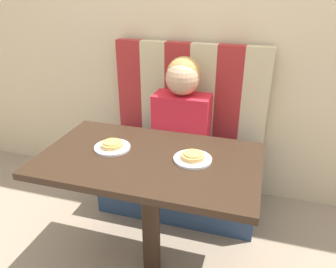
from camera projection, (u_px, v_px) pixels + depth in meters
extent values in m
plane|color=gray|center=(152.00, 267.00, 1.93)|extent=(12.00, 12.00, 0.00)
cube|color=#C6B28E|center=(195.00, 19.00, 2.23)|extent=(7.00, 0.05, 2.60)
cube|color=navy|center=(181.00, 177.00, 2.40)|extent=(1.09, 0.54, 0.47)
cube|color=maroon|center=(131.00, 86.00, 2.47)|extent=(0.18, 0.08, 0.69)
cube|color=tan|center=(154.00, 88.00, 2.42)|extent=(0.18, 0.08, 0.69)
cube|color=maroon|center=(178.00, 91.00, 2.38)|extent=(0.18, 0.08, 0.69)
cube|color=tan|center=(203.00, 93.00, 2.33)|extent=(0.18, 0.08, 0.69)
cube|color=maroon|center=(228.00, 95.00, 2.28)|extent=(0.18, 0.08, 0.69)
cube|color=tan|center=(255.00, 98.00, 2.23)|extent=(0.18, 0.08, 0.69)
cube|color=black|center=(149.00, 160.00, 1.63)|extent=(1.09, 0.65, 0.03)
cylinder|color=black|center=(151.00, 219.00, 1.78)|extent=(0.10, 0.10, 0.71)
cube|color=red|center=(182.00, 122.00, 2.21)|extent=(0.37, 0.19, 0.39)
sphere|color=tan|center=(183.00, 78.00, 2.08)|extent=(0.22, 0.22, 0.22)
sphere|color=#AD8447|center=(184.00, 74.00, 2.10)|extent=(0.22, 0.22, 0.22)
cylinder|color=white|center=(112.00, 147.00, 1.70)|extent=(0.19, 0.19, 0.01)
cylinder|color=white|center=(193.00, 159.00, 1.59)|extent=(0.19, 0.19, 0.01)
cylinder|color=tan|center=(112.00, 145.00, 1.69)|extent=(0.11, 0.11, 0.02)
cylinder|color=gold|center=(112.00, 142.00, 1.68)|extent=(0.09, 0.09, 0.01)
cylinder|color=tan|center=(193.00, 156.00, 1.58)|extent=(0.11, 0.11, 0.02)
cylinder|color=gold|center=(193.00, 154.00, 1.57)|extent=(0.09, 0.09, 0.01)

